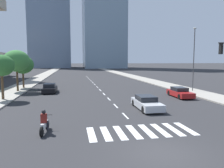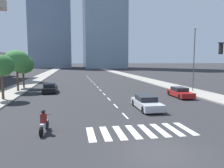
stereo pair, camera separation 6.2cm
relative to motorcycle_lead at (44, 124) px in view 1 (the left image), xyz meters
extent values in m
plane|color=#28282B|center=(6.01, -4.09, -0.58)|extent=(800.00, 800.00, 0.00)
cube|color=gray|center=(18.84, 25.91, -0.51)|extent=(4.00, 260.00, 0.15)
cube|color=gray|center=(-6.82, 25.91, -0.51)|extent=(4.00, 260.00, 0.15)
cube|color=silver|center=(2.86, -0.81, -0.58)|extent=(0.45, 2.77, 0.01)
cube|color=silver|center=(3.76, -0.81, -0.58)|extent=(0.45, 2.77, 0.01)
cube|color=silver|center=(4.66, -0.81, -0.58)|extent=(0.45, 2.77, 0.01)
cube|color=silver|center=(5.56, -0.81, -0.58)|extent=(0.45, 2.77, 0.01)
cube|color=silver|center=(6.46, -0.81, -0.58)|extent=(0.45, 2.77, 0.01)
cube|color=silver|center=(7.36, -0.81, -0.58)|extent=(0.45, 2.77, 0.01)
cube|color=silver|center=(8.26, -0.81, -0.58)|extent=(0.45, 2.77, 0.01)
cube|color=silver|center=(9.16, -0.81, -0.58)|extent=(0.45, 2.77, 0.01)
cube|color=silver|center=(6.01, 3.19, -0.58)|extent=(0.14, 2.00, 0.01)
cube|color=silver|center=(6.01, 7.19, -0.58)|extent=(0.14, 2.00, 0.01)
cube|color=silver|center=(6.01, 11.19, -0.58)|extent=(0.14, 2.00, 0.01)
cube|color=silver|center=(6.01, 15.19, -0.58)|extent=(0.14, 2.00, 0.01)
cube|color=silver|center=(6.01, 19.19, -0.58)|extent=(0.14, 2.00, 0.01)
cube|color=silver|center=(6.01, 23.19, -0.58)|extent=(0.14, 2.00, 0.01)
cube|color=silver|center=(6.01, 27.19, -0.58)|extent=(0.14, 2.00, 0.01)
cube|color=silver|center=(6.01, 31.19, -0.58)|extent=(0.14, 2.00, 0.01)
cube|color=silver|center=(6.01, 35.19, -0.58)|extent=(0.14, 2.00, 0.01)
cube|color=silver|center=(6.01, 39.19, -0.58)|extent=(0.14, 2.00, 0.01)
cube|color=silver|center=(6.01, 43.19, -0.58)|extent=(0.14, 2.00, 0.01)
cube|color=silver|center=(6.01, 47.19, -0.58)|extent=(0.14, 2.00, 0.01)
cube|color=silver|center=(6.01, 51.19, -0.58)|extent=(0.14, 2.00, 0.01)
cylinder|color=black|center=(0.09, 0.74, -0.28)|extent=(0.19, 0.61, 0.60)
cylinder|color=black|center=(-0.08, -0.71, -0.28)|extent=(0.19, 0.61, 0.60)
cube|color=silver|center=(0.00, 0.02, -0.06)|extent=(0.35, 1.19, 0.32)
cylinder|color=#B2B2B7|center=(0.07, 0.65, 0.02)|extent=(0.10, 0.32, 0.67)
cylinder|color=black|center=(0.08, 0.70, 0.39)|extent=(0.70, 0.12, 0.04)
cube|color=maroon|center=(-0.01, -0.08, 0.37)|extent=(0.39, 0.28, 0.55)
sphere|color=black|center=(-0.01, -0.08, 0.78)|extent=(0.26, 0.26, 0.26)
cylinder|color=black|center=(-0.18, 0.04, -0.11)|extent=(0.13, 0.13, 0.55)
cylinder|color=black|center=(0.18, 0.00, -0.11)|extent=(0.13, 0.13, 0.55)
cube|color=#B7BABF|center=(8.59, 5.29, -0.12)|extent=(1.88, 4.73, 0.61)
cube|color=black|center=(8.60, 5.53, 0.41)|extent=(1.62, 2.14, 0.45)
cylinder|color=black|center=(9.38, 3.68, -0.26)|extent=(0.23, 0.64, 0.64)
cylinder|color=black|center=(7.75, 3.71, -0.26)|extent=(0.23, 0.64, 0.64)
cylinder|color=black|center=(9.43, 6.88, -0.26)|extent=(0.23, 0.64, 0.64)
cylinder|color=black|center=(7.81, 6.90, -0.26)|extent=(0.23, 0.64, 0.64)
cube|color=maroon|center=(14.94, 10.89, -0.12)|extent=(1.91, 4.55, 0.61)
cube|color=black|center=(14.95, 11.11, 0.42)|extent=(1.60, 2.08, 0.45)
cylinder|color=black|center=(15.65, 9.33, -0.26)|extent=(0.25, 0.65, 0.64)
cylinder|color=black|center=(14.10, 9.40, -0.26)|extent=(0.25, 0.65, 0.64)
cylinder|color=black|center=(15.77, 12.38, -0.26)|extent=(0.25, 0.65, 0.64)
cylinder|color=black|center=(14.23, 12.45, -0.26)|extent=(0.25, 0.65, 0.64)
cube|color=black|center=(-1.37, 18.01, -0.12)|extent=(1.81, 4.46, 0.61)
cube|color=black|center=(-1.37, 17.78, 0.45)|extent=(1.57, 2.01, 0.53)
cylinder|color=black|center=(-2.15, 19.52, -0.26)|extent=(0.23, 0.64, 0.64)
cylinder|color=black|center=(-0.56, 19.51, -0.26)|extent=(0.23, 0.64, 0.64)
cylinder|color=black|center=(-2.18, 16.50, -0.26)|extent=(0.23, 0.64, 0.64)
cylinder|color=black|center=(-0.59, 16.49, -0.26)|extent=(0.23, 0.64, 0.64)
cube|color=black|center=(13.55, 1.93, 4.89)|extent=(0.20, 0.28, 0.90)
sphere|color=red|center=(13.55, 1.93, 5.19)|extent=(0.18, 0.18, 0.18)
sphere|color=orange|center=(13.55, 1.93, 4.89)|extent=(0.18, 0.18, 0.18)
sphere|color=green|center=(13.55, 1.93, 4.59)|extent=(0.18, 0.18, 0.18)
cylinder|color=#3F3F42|center=(19.14, 15.07, 4.01)|extent=(0.12, 0.12, 8.89)
ellipsoid|color=beige|center=(19.14, 15.07, 8.55)|extent=(0.50, 0.24, 0.20)
cylinder|color=#4C3823|center=(-6.02, 12.49, 0.92)|extent=(0.28, 0.28, 2.70)
ellipsoid|color=#2D662D|center=(-6.02, 12.49, 3.40)|extent=(2.83, 2.83, 2.40)
cylinder|color=#4C3823|center=(-6.02, 19.43, 1.01)|extent=(0.28, 0.28, 2.88)
ellipsoid|color=#387538|center=(-6.02, 19.43, 3.91)|extent=(3.65, 3.65, 3.10)
cylinder|color=#4C3823|center=(-6.02, 23.31, 0.75)|extent=(0.28, 0.28, 2.36)
ellipsoid|color=#2D662D|center=(-6.02, 23.31, 3.31)|extent=(3.44, 3.44, 2.93)
cube|color=slate|center=(-11.65, 139.48, 39.20)|extent=(26.02, 26.10, 79.56)
camera|label=1|loc=(1.75, -13.73, 3.90)|focal=34.73mm
camera|label=2|loc=(1.81, -13.74, 3.90)|focal=34.73mm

